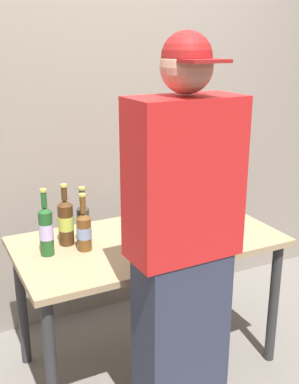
{
  "coord_description": "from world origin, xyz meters",
  "views": [
    {
      "loc": [
        -0.99,
        -2.01,
        1.71
      ],
      "look_at": [
        0.01,
        0.0,
        0.99
      ],
      "focal_mm": 44.25,
      "sensor_mm": 36.0,
      "label": 1
    }
  ],
  "objects_px": {
    "laptop": "(180,220)",
    "beer_bottle_green": "(83,222)",
    "beer_bottle_dark": "(84,230)",
    "beer_bottle_amber": "(66,221)",
    "person_figure": "(182,257)",
    "beer_bottle_brown": "(46,230)"
  },
  "relations": [
    {
      "from": "laptop",
      "to": "beer_bottle_green",
      "type": "height_order",
      "value": "beer_bottle_green"
    },
    {
      "from": "laptop",
      "to": "beer_bottle_dark",
      "type": "bearing_deg",
      "value": -178.29
    },
    {
      "from": "laptop",
      "to": "beer_bottle_green",
      "type": "relative_size",
      "value": 1.39
    },
    {
      "from": "beer_bottle_amber",
      "to": "person_figure",
      "type": "height_order",
      "value": "person_figure"
    },
    {
      "from": "beer_bottle_green",
      "to": "laptop",
      "type": "bearing_deg",
      "value": -7.38
    },
    {
      "from": "beer_bottle_amber",
      "to": "laptop",
      "type": "bearing_deg",
      "value": -8.38
    },
    {
      "from": "person_figure",
      "to": "laptop",
      "type": "bearing_deg",
      "value": 60.83
    },
    {
      "from": "laptop",
      "to": "beer_bottle_green",
      "type": "xyz_separation_m",
      "value": [
        -0.51,
        0.07,
        0.06
      ]
    },
    {
      "from": "beer_bottle_dark",
      "to": "beer_bottle_green",
      "type": "distance_m",
      "value": 0.09
    },
    {
      "from": "laptop",
      "to": "beer_bottle_dark",
      "type": "height_order",
      "value": "beer_bottle_dark"
    },
    {
      "from": "beer_bottle_dark",
      "to": "beer_bottle_green",
      "type": "xyz_separation_m",
      "value": [
        0.03,
        0.08,
        0.01
      ]
    },
    {
      "from": "beer_bottle_brown",
      "to": "person_figure",
      "type": "relative_size",
      "value": 0.19
    },
    {
      "from": "laptop",
      "to": "beer_bottle_green",
      "type": "distance_m",
      "value": 0.52
    },
    {
      "from": "person_figure",
      "to": "beer_bottle_dark",
      "type": "bearing_deg",
      "value": 113.73
    },
    {
      "from": "beer_bottle_brown",
      "to": "beer_bottle_amber",
      "type": "height_order",
      "value": "beer_bottle_brown"
    },
    {
      "from": "beer_bottle_dark",
      "to": "beer_bottle_brown",
      "type": "distance_m",
      "value": 0.18
    },
    {
      "from": "beer_bottle_brown",
      "to": "person_figure",
      "type": "xyz_separation_m",
      "value": [
        0.41,
        -0.56,
        0.01
      ]
    },
    {
      "from": "beer_bottle_green",
      "to": "person_figure",
      "type": "distance_m",
      "value": 0.65
    },
    {
      "from": "laptop",
      "to": "beer_bottle_dark",
      "type": "relative_size",
      "value": 1.42
    },
    {
      "from": "beer_bottle_dark",
      "to": "laptop",
      "type": "bearing_deg",
      "value": 1.71
    },
    {
      "from": "beer_bottle_green",
      "to": "beer_bottle_brown",
      "type": "bearing_deg",
      "value": -164.02
    },
    {
      "from": "beer_bottle_amber",
      "to": "beer_bottle_green",
      "type": "bearing_deg",
      "value": -14.46
    }
  ]
}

